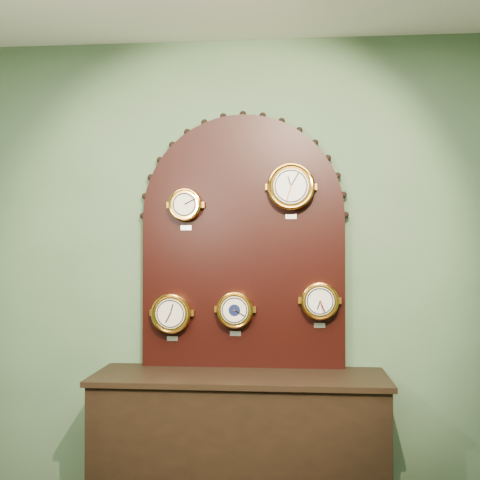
# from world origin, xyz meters

# --- Properties ---
(wall_back) EXTENTS (4.00, 0.00, 4.00)m
(wall_back) POSITION_xyz_m (0.00, 2.50, 1.40)
(wall_back) COLOR #496746
(wall_back) RESTS_ON ground
(shop_counter) EXTENTS (1.60, 0.50, 0.80)m
(shop_counter) POSITION_xyz_m (0.00, 2.23, 0.40)
(shop_counter) COLOR black
(shop_counter) RESTS_ON ground_plane
(display_board) EXTENTS (1.26, 0.06, 1.53)m
(display_board) POSITION_xyz_m (0.00, 2.45, 1.63)
(display_board) COLOR black
(display_board) RESTS_ON shop_counter
(roman_clock) EXTENTS (0.19, 0.08, 0.25)m
(roman_clock) POSITION_xyz_m (-0.34, 2.38, 1.79)
(roman_clock) COLOR gold
(roman_clock) RESTS_ON display_board
(arabic_clock) EXTENTS (0.28, 0.08, 0.32)m
(arabic_clock) POSITION_xyz_m (0.29, 2.38, 1.89)
(arabic_clock) COLOR gold
(arabic_clock) RESTS_ON display_board
(hygrometer) EXTENTS (0.24, 0.08, 0.29)m
(hygrometer) POSITION_xyz_m (-0.42, 2.38, 1.15)
(hygrometer) COLOR gold
(hygrometer) RESTS_ON display_board
(barometer) EXTENTS (0.21, 0.08, 0.26)m
(barometer) POSITION_xyz_m (-0.04, 2.38, 1.17)
(barometer) COLOR gold
(barometer) RESTS_ON display_board
(tide_clock) EXTENTS (0.22, 0.08, 0.27)m
(tide_clock) POSITION_xyz_m (0.45, 2.38, 1.23)
(tide_clock) COLOR gold
(tide_clock) RESTS_ON display_board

